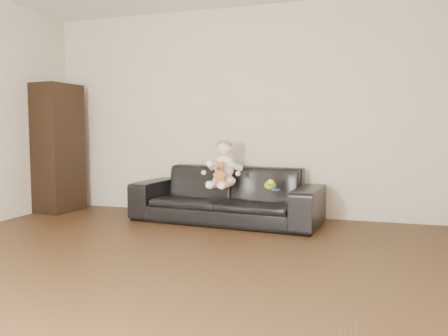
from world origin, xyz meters
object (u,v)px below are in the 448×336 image
(sofa, at_px, (226,194))
(teddy_bear, at_px, (220,173))
(toy_blue_disc, at_px, (275,190))
(cabinet, at_px, (58,148))
(toy_green, at_px, (270,185))
(toy_rattle, at_px, (273,186))
(baby, at_px, (224,167))

(sofa, relative_size, teddy_bear, 8.96)
(toy_blue_disc, bearing_deg, sofa, 162.25)
(cabinet, bearing_deg, teddy_bear, -1.28)
(toy_green, relative_size, toy_rattle, 1.93)
(sofa, distance_m, cabinet, 2.37)
(cabinet, distance_m, toy_green, 2.91)
(toy_green, bearing_deg, toy_rattle, 83.16)
(sofa, height_order, teddy_bear, teddy_bear)
(toy_green, xyz_separation_m, toy_blue_disc, (0.05, 0.02, -0.04))
(sofa, xyz_separation_m, baby, (0.00, -0.12, 0.34))
(cabinet, xyz_separation_m, teddy_bear, (2.33, -0.28, -0.23))
(baby, bearing_deg, sofa, 103.79)
(sofa, bearing_deg, baby, -82.94)
(sofa, xyz_separation_m, teddy_bear, (0.01, -0.28, 0.28))
(cabinet, xyz_separation_m, toy_blue_disc, (2.93, -0.19, -0.41))
(sofa, height_order, toy_green, sofa)
(baby, height_order, toy_rattle, baby)
(baby, bearing_deg, cabinet, -170.96)
(sofa, relative_size, cabinet, 1.30)
(teddy_bear, xyz_separation_m, toy_rattle, (0.56, 0.17, -0.15))
(teddy_bear, height_order, toy_green, teddy_bear)
(teddy_bear, bearing_deg, cabinet, 173.42)
(sofa, distance_m, toy_rattle, 0.60)
(toy_rattle, bearing_deg, cabinet, 177.82)
(toy_rattle, bearing_deg, baby, -179.32)
(toy_green, bearing_deg, sofa, 159.27)
(sofa, height_order, baby, baby)
(toy_rattle, xyz_separation_m, toy_blue_disc, (0.04, -0.08, -0.03))
(toy_rattle, bearing_deg, toy_blue_disc, -64.29)
(toy_rattle, bearing_deg, teddy_bear, -162.97)
(baby, xyz_separation_m, toy_green, (0.56, -0.09, -0.19))
(sofa, bearing_deg, teddy_bear, -82.01)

